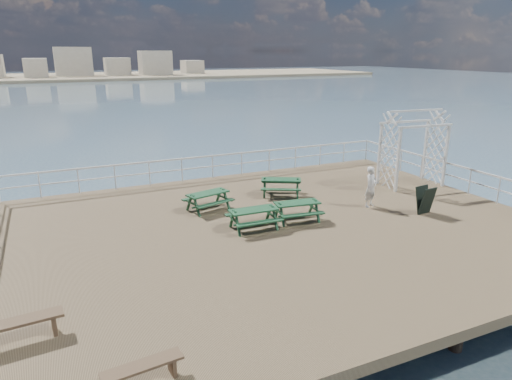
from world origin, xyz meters
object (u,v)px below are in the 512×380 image
Objects in this scene: picnic_table_c at (297,207)px; flat_bench_far at (19,326)px; picnic_table_d at (254,214)px; trellis_arbor at (413,152)px; person at (371,187)px; flat_bench_near at (143,369)px; picnic_table_b at (281,183)px; picnic_table_a at (208,197)px.

flat_bench_far is at bearing -149.08° from picnic_table_c.
picnic_table_d is at bearing -170.13° from picnic_table_c.
person is at bearing -149.24° from trellis_arbor.
picnic_table_d is 1.11× the size of flat_bench_near.
picnic_table_c is at bearing 18.82° from flat_bench_far.
flat_bench_near is at bearing -53.48° from flat_bench_far.
picnic_table_b reaches higher than picnic_table_d.
flat_bench_near is 0.44× the size of trellis_arbor.
picnic_table_a is 0.90× the size of picnic_table_b.
picnic_table_c is 9.40m from flat_bench_far.
picnic_table_b is 1.18× the size of flat_bench_far.
picnic_table_b is at bearing 80.76° from picnic_table_c.
picnic_table_b reaches higher than flat_bench_far.
flat_bench_far is 0.52× the size of trellis_arbor.
picnic_table_a is at bearing 138.33° from person.
picnic_table_a is at bearing -178.18° from trellis_arbor.
flat_bench_near is 3.08m from flat_bench_far.
picnic_table_b is (3.32, 0.46, 0.01)m from picnic_table_a.
picnic_table_b is 0.61× the size of trellis_arbor.
trellis_arbor is at bearing 15.17° from flat_bench_far.
trellis_arbor is (8.50, 1.90, 0.98)m from picnic_table_d.
picnic_table_a is 8.67m from flat_bench_far.
picnic_table_d is 0.95× the size of flat_bench_far.
picnic_table_c reaches higher than flat_bench_far.
person is (2.43, -2.69, 0.28)m from picnic_table_b.
picnic_table_a is 3.43m from picnic_table_c.
person is at bearing 13.42° from flat_bench_far.
picnic_table_b is 1.24× the size of picnic_table_d.
picnic_table_b is 11.53m from flat_bench_far.
trellis_arbor reaches higher than picnic_table_a.
picnic_table_d reaches higher than picnic_table_a.
trellis_arbor is at bearing 24.39° from flat_bench_near.
picnic_table_c is at bearing -159.77° from trellis_arbor.
flat_bench_far is at bearing -116.85° from picnic_table_b.
flat_bench_near is (-4.87, -6.00, -0.19)m from picnic_table_d.
flat_bench_near is at bearing -168.27° from person.
picnic_table_c is 1.05× the size of picnic_table_d.
picnic_table_a is at bearing 57.90° from flat_bench_near.
picnic_table_b is 3.87m from picnic_table_d.
picnic_table_d is 5.00m from person.
picnic_table_a is 1.24× the size of flat_bench_near.
picnic_table_c is at bearing 36.53° from flat_bench_near.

